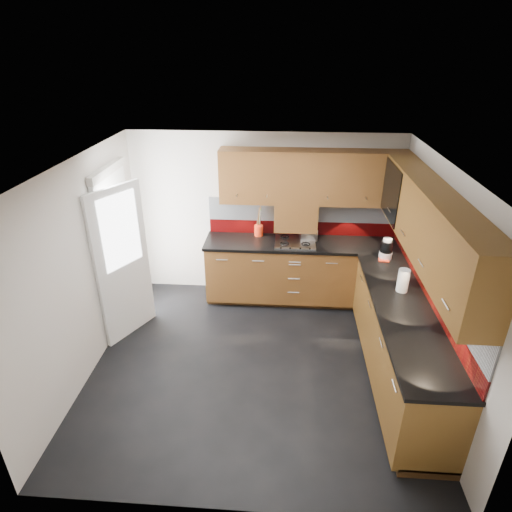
# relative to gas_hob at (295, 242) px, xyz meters

# --- Properties ---
(room) EXTENTS (4.00, 3.80, 2.64)m
(room) POSITION_rel_gas_hob_xyz_m (-0.45, -1.47, 0.54)
(room) COLOR black
(base_cabinets) EXTENTS (2.70, 3.20, 0.95)m
(base_cabinets) POSITION_rel_gas_hob_xyz_m (0.62, -0.75, -0.52)
(base_cabinets) COLOR #5A3914
(base_cabinets) RESTS_ON room
(countertop) EXTENTS (2.72, 3.22, 0.04)m
(countertop) POSITION_rel_gas_hob_xyz_m (0.60, -0.77, -0.03)
(countertop) COLOR black
(countertop) RESTS_ON base_cabinets
(backsplash) EXTENTS (2.70, 3.20, 0.54)m
(backsplash) POSITION_rel_gas_hob_xyz_m (0.83, -0.54, 0.26)
(backsplash) COLOR #6B090A
(backsplash) RESTS_ON countertop
(upper_cabinets) EXTENTS (2.50, 3.20, 0.72)m
(upper_cabinets) POSITION_rel_gas_hob_xyz_m (0.78, -0.69, 0.88)
(upper_cabinets) COLOR #5A3914
(upper_cabinets) RESTS_ON room
(extractor_hood) EXTENTS (0.60, 0.33, 0.40)m
(extractor_hood) POSITION_rel_gas_hob_xyz_m (-0.00, 0.17, 0.33)
(extractor_hood) COLOR #5A3914
(extractor_hood) RESTS_ON room
(glass_cabinet) EXTENTS (0.32, 0.80, 0.66)m
(glass_cabinet) POSITION_rel_gas_hob_xyz_m (1.26, -0.40, 0.91)
(glass_cabinet) COLOR black
(glass_cabinet) RESTS_ON room
(back_door) EXTENTS (0.42, 1.19, 2.04)m
(back_door) POSITION_rel_gas_hob_xyz_m (-2.23, -0.72, 0.08)
(back_door) COLOR white
(back_door) RESTS_ON room
(gas_hob) EXTENTS (0.56, 0.50, 0.04)m
(gas_hob) POSITION_rel_gas_hob_xyz_m (0.00, 0.00, 0.00)
(gas_hob) COLOR silver
(gas_hob) RESTS_ON countertop
(utensil_pot) EXTENTS (0.13, 0.13, 0.45)m
(utensil_pot) POSITION_rel_gas_hob_xyz_m (-0.52, 0.23, 0.08)
(utensil_pot) COLOR red
(utensil_pot) RESTS_ON countertop
(toaster) EXTENTS (0.27, 0.19, 0.18)m
(toaster) POSITION_rel_gas_hob_xyz_m (0.18, 0.12, 0.07)
(toaster) COLOR silver
(toaster) RESTS_ON countertop
(food_processor) EXTENTS (0.17, 0.17, 0.28)m
(food_processor) POSITION_rel_gas_hob_xyz_m (1.16, -0.39, 0.11)
(food_processor) COLOR white
(food_processor) RESTS_ON countertop
(paper_towel) EXTENTS (0.16, 0.16, 0.27)m
(paper_towel) POSITION_rel_gas_hob_xyz_m (1.19, -1.21, 0.12)
(paper_towel) COLOR white
(paper_towel) RESTS_ON countertop
(orange_cloth) EXTENTS (0.14, 0.12, 0.01)m
(orange_cloth) POSITION_rel_gas_hob_xyz_m (1.13, -0.46, -0.01)
(orange_cloth) COLOR red
(orange_cloth) RESTS_ON countertop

